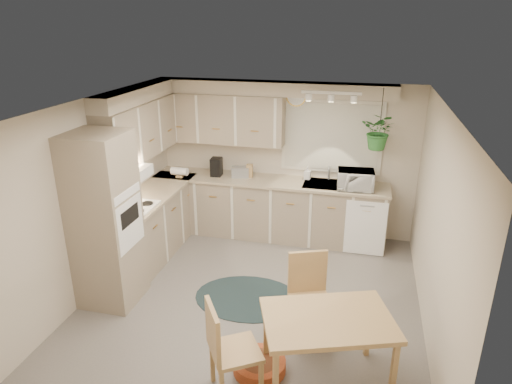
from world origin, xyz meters
TOP-DOWN VIEW (x-y plane):
  - floor at (0.00, 0.00)m, footprint 4.20×4.20m
  - ceiling at (0.00, 0.00)m, footprint 4.20×4.20m
  - wall_back at (0.00, 2.10)m, footprint 4.00×0.04m
  - wall_front at (0.00, -2.10)m, footprint 4.00×0.04m
  - wall_left at (-2.00, 0.00)m, footprint 0.04×4.20m
  - wall_right at (2.00, 0.00)m, footprint 0.04×4.20m
  - base_cab_left at (-1.70, 0.88)m, footprint 0.60×1.85m
  - base_cab_back at (-0.20, 1.80)m, footprint 3.60×0.60m
  - counter_left at (-1.69, 0.88)m, footprint 0.64×1.89m
  - counter_back at (-0.20, 1.79)m, footprint 3.64×0.64m
  - oven_stack at (-1.68, -0.38)m, footprint 0.65×0.65m
  - wall_oven_face at (-1.35, -0.38)m, footprint 0.02×0.56m
  - upper_cab_left at (-1.82, 1.00)m, footprint 0.35×2.00m
  - upper_cab_back at (-1.00, 1.93)m, footprint 2.00×0.35m
  - soffit_left at (-1.85, 1.00)m, footprint 0.30×2.00m
  - soffit_back at (-0.20, 1.95)m, footprint 3.60×0.30m
  - cooktop at (-1.68, 0.30)m, footprint 0.52×0.58m
  - range_hood at (-1.70, 0.30)m, footprint 0.40×0.60m
  - window_blinds at (0.70, 2.07)m, footprint 1.40×0.02m
  - window_frame at (0.70, 2.08)m, footprint 1.50×0.02m
  - sink at (0.70, 1.80)m, footprint 0.70×0.48m
  - dishwasher_front at (1.30, 1.49)m, footprint 0.58×0.02m
  - track_light_bar at (0.70, 1.55)m, footprint 0.80×0.04m
  - wall_clock at (0.15, 2.07)m, footprint 0.30×0.03m
  - dining_table at (1.00, -1.16)m, footprint 1.36×1.12m
  - chair_left at (0.21, -1.46)m, footprint 0.61×0.61m
  - chair_back at (0.78, -0.55)m, footprint 0.58×0.58m
  - braided_rug at (-0.06, 0.01)m, footprint 1.37×1.05m
  - pet_bed at (0.36, -1.17)m, footprint 0.54×0.54m
  - microwave at (1.10, 1.70)m, footprint 0.53×0.32m
  - soap_bottle at (0.38, 1.95)m, footprint 0.12×0.22m
  - hanging_plant at (1.37, 1.70)m, footprint 0.60×0.63m
  - coffee_maker at (-1.03, 1.80)m, footprint 0.17×0.21m
  - toaster at (-0.65, 1.82)m, footprint 0.29×0.21m
  - knife_block at (-0.51, 1.85)m, footprint 0.10×0.10m

SIDE VIEW (x-z plane):
  - floor at x=0.00m, z-range 0.00..0.00m
  - braided_rug at x=-0.06m, z-range 0.00..0.01m
  - pet_bed at x=0.36m, z-range 0.00..0.12m
  - dining_table at x=1.00m, z-range 0.00..0.73m
  - dishwasher_front at x=1.30m, z-range 0.01..0.84m
  - base_cab_left at x=-1.70m, z-range 0.00..0.90m
  - base_cab_back at x=-0.20m, z-range 0.00..0.90m
  - chair_left at x=0.21m, z-range 0.00..0.95m
  - chair_back at x=0.78m, z-range 0.00..0.95m
  - sink at x=0.70m, z-range 0.85..0.95m
  - counter_left at x=-1.69m, z-range 0.90..0.94m
  - counter_back at x=-0.20m, z-range 0.90..0.94m
  - cooktop at x=-1.68m, z-range 0.93..0.95m
  - soap_bottle at x=0.38m, z-range 0.94..1.03m
  - toaster at x=-0.65m, z-range 0.94..1.10m
  - knife_block at x=-0.51m, z-range 0.94..1.14m
  - oven_stack at x=-1.68m, z-range 0.00..2.10m
  - wall_oven_face at x=-1.35m, z-range 0.76..1.34m
  - coffee_maker at x=-1.03m, z-range 0.94..1.22m
  - microwave at x=1.10m, z-range 0.94..1.29m
  - wall_back at x=0.00m, z-range 0.00..2.40m
  - wall_front at x=0.00m, z-range 0.00..2.40m
  - wall_left at x=-2.00m, z-range 0.00..2.40m
  - wall_right at x=2.00m, z-range 0.00..2.40m
  - range_hood at x=-1.70m, z-range 1.33..1.47m
  - window_blinds at x=0.70m, z-range 1.10..2.10m
  - window_frame at x=0.70m, z-range 1.05..2.15m
  - hanging_plant at x=1.37m, z-range 1.55..1.95m
  - upper_cab_left at x=-1.82m, z-range 1.45..2.20m
  - upper_cab_back at x=-1.00m, z-range 1.45..2.20m
  - wall_clock at x=0.15m, z-range 2.03..2.33m
  - soffit_left at x=-1.85m, z-range 2.20..2.40m
  - soffit_back at x=-0.20m, z-range 2.20..2.40m
  - track_light_bar at x=0.70m, z-range 2.31..2.35m
  - ceiling at x=0.00m, z-range 2.40..2.40m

